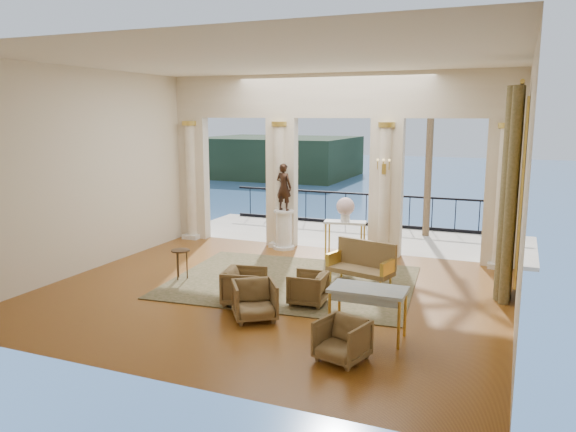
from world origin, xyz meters
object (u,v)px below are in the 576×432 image
at_px(armchair_a, 255,299).
at_px(settee, 363,263).
at_px(statue, 284,187).
at_px(armchair_b, 342,338).
at_px(armchair_c, 308,287).
at_px(game_table, 368,293).
at_px(console_table, 345,228).
at_px(side_table, 181,254).
at_px(pedestal, 284,230).
at_px(armchair_d, 245,285).

relative_size(armchair_a, settee, 0.50).
relative_size(settee, statue, 1.20).
relative_size(armchair_b, armchair_c, 1.00).
bearing_deg(game_table, settee, 105.72).
distance_m(console_table, side_table, 4.06).
distance_m(game_table, pedestal, 6.14).
bearing_deg(armchair_b, pedestal, 135.67).
height_order(armchair_d, pedestal, pedestal).
relative_size(armchair_a, armchair_b, 1.10).
distance_m(game_table, console_table, 4.88).
bearing_deg(console_table, side_table, -143.03).
height_order(armchair_d, console_table, console_table).
distance_m(armchair_d, settee, 2.68).
height_order(armchair_c, side_table, armchair_c).
xyz_separation_m(armchair_b, armchair_d, (-2.39, 1.65, 0.04)).
distance_m(statue, console_table, 2.04).
height_order(armchair_a, game_table, game_table).
bearing_deg(pedestal, console_table, -14.04).
bearing_deg(armchair_c, console_table, -178.24).
bearing_deg(armchair_c, armchair_a, -31.57).
distance_m(armchair_c, armchair_d, 1.18).
bearing_deg(armchair_b, console_table, 122.20).
relative_size(armchair_b, pedestal, 0.65).
distance_m(armchair_b, game_table, 1.05).
distance_m(settee, console_table, 2.05).
bearing_deg(game_table, armchair_b, -98.19).
bearing_deg(settee, statue, 155.12).
bearing_deg(armchair_b, armchair_a, 167.58).
xyz_separation_m(armchair_c, pedestal, (-2.12, 3.87, 0.16)).
bearing_deg(settee, console_table, 131.86).
distance_m(statue, side_table, 3.71).
distance_m(pedestal, statue, 1.14).
distance_m(armchair_a, settee, 2.95).
xyz_separation_m(armchair_a, console_table, (0.26, 4.50, 0.42)).
bearing_deg(console_table, settee, -73.12).
xyz_separation_m(statue, console_table, (1.80, -0.45, -0.85)).
distance_m(pedestal, console_table, 1.88).
distance_m(armchair_c, game_table, 1.86).
bearing_deg(armchair_a, armchair_b, -62.87).
bearing_deg(statue, armchair_a, 119.33).
bearing_deg(statue, side_table, 86.58).
distance_m(armchair_a, side_table, 2.93).
xyz_separation_m(armchair_d, side_table, (-1.97, 0.89, 0.19)).
xyz_separation_m(settee, side_table, (-3.67, -1.17, 0.11)).
xyz_separation_m(pedestal, statue, (0.00, 0.00, 1.14)).
height_order(armchair_b, armchair_d, armchair_d).
xyz_separation_m(game_table, console_table, (-1.74, 4.55, 0.05)).
relative_size(armchair_b, console_table, 0.64).
height_order(armchair_d, game_table, game_table).
xyz_separation_m(statue, side_table, (-0.95, -3.42, -1.08)).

